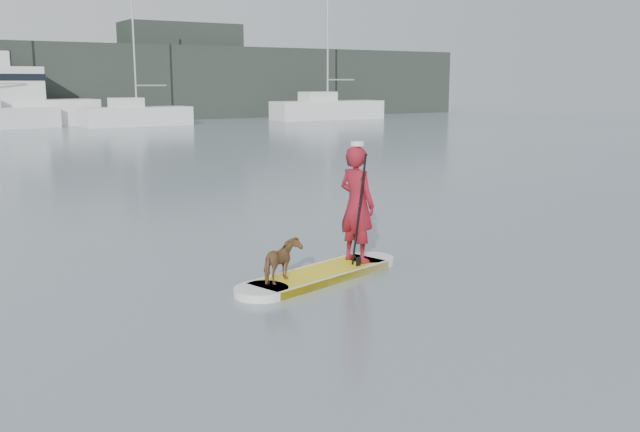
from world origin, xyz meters
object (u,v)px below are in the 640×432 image
paddler (357,204)px  paddleboard (320,275)px  dog (282,261)px  sailboat_f (327,108)px  sailboat_e (136,115)px  motor_yacht_a (4,99)px

paddler → paddleboard: bearing=92.8°
dog → sailboat_f: size_ratio=0.05×
paddler → sailboat_f: sailboat_f is taller
sailboat_e → motor_yacht_a: bearing=155.6°
paddler → sailboat_e: sailboat_e is taller
paddler → sailboat_f: 48.15m
paddler → motor_yacht_a: motor_yacht_a is taller
paddleboard → sailboat_f: size_ratio=0.23×
paddleboard → sailboat_e: size_ratio=0.30×
paddler → motor_yacht_a: 43.96m
sailboat_f → motor_yacht_a: sailboat_f is taller
paddleboard → sailboat_f: 48.81m
paddler → sailboat_e: size_ratio=0.18×
paddleboard → paddler: bearing=-0.0°
motor_yacht_a → paddleboard: bearing=-94.4°
sailboat_f → dog: bearing=-121.8°
paddleboard → sailboat_e: (9.59, 40.80, 0.72)m
sailboat_e → paddleboard: bearing=-104.9°
paddler → dog: bearing=92.8°
sailboat_f → motor_yacht_a: size_ratio=1.25×
sailboat_e → motor_yacht_a: size_ratio=0.96×
dog → motor_yacht_a: (2.29, 44.41, 1.45)m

